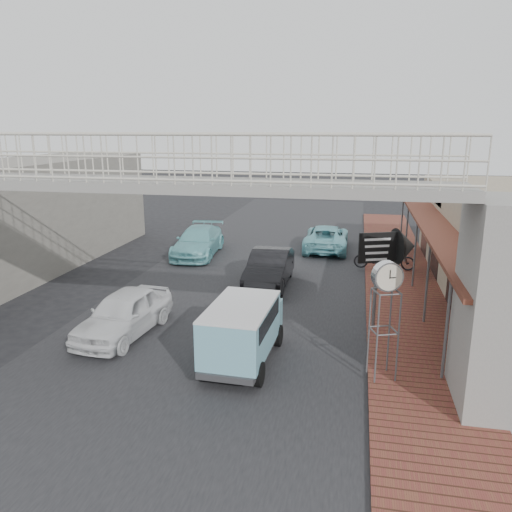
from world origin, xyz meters
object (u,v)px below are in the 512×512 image
at_px(angkot_van, 243,325).
at_px(motorcycle_near, 394,258).
at_px(angkot_far, 198,242).
at_px(dark_sedan, 269,268).
at_px(street_clock, 387,282).
at_px(motorcycle_far, 372,258).
at_px(white_hatchback, 124,313).
at_px(angkot_curb, 326,238).
at_px(arrow_sign, 402,248).

distance_m(angkot_van, motorcycle_near, 11.65).
xyz_separation_m(angkot_far, angkot_van, (5.09, -11.61, 0.42)).
xyz_separation_m(dark_sedan, street_clock, (4.33, -7.51, 1.97)).
relative_size(motorcycle_far, street_clock, 0.54).
relative_size(white_hatchback, angkot_curb, 0.86).
relative_size(motorcycle_near, arrow_sign, 0.59).
distance_m(dark_sedan, arrow_sign, 6.59).
distance_m(angkot_curb, motorcycle_near, 4.88).
bearing_deg(motorcycle_near, street_clock, -166.58).
distance_m(dark_sedan, motorcycle_near, 6.28).
xyz_separation_m(angkot_van, motorcycle_far, (3.78, 10.38, -0.53)).
bearing_deg(arrow_sign, angkot_van, -163.98).
xyz_separation_m(angkot_far, street_clock, (8.89, -11.87, 1.99)).
xyz_separation_m(dark_sedan, angkot_curb, (1.93, 6.89, -0.07)).
bearing_deg(arrow_sign, motorcycle_near, 65.77).
height_order(angkot_van, arrow_sign, arrow_sign).
bearing_deg(angkot_curb, dark_sedan, 73.81).
bearing_deg(white_hatchback, angkot_curb, 72.27).
bearing_deg(street_clock, dark_sedan, 99.79).
height_order(dark_sedan, arrow_sign, arrow_sign).
distance_m(angkot_curb, street_clock, 14.74).
relative_size(street_clock, arrow_sign, 0.95).
distance_m(dark_sedan, street_clock, 8.89).
bearing_deg(angkot_van, white_hatchback, 166.44).
height_order(dark_sedan, angkot_far, dark_sedan).
bearing_deg(street_clock, motorcycle_near, 64.70).
distance_m(white_hatchback, dark_sedan, 7.09).
bearing_deg(arrow_sign, angkot_curb, 84.25).
xyz_separation_m(white_hatchback, motorcycle_far, (7.96, 9.21, -0.11)).
xyz_separation_m(angkot_van, motorcycle_near, (4.77, 10.62, -0.53)).
height_order(angkot_curb, street_clock, street_clock).
distance_m(dark_sedan, angkot_curb, 7.15).
bearing_deg(angkot_far, white_hatchback, -88.95).
height_order(angkot_far, motorcycle_far, angkot_far).
height_order(white_hatchback, arrow_sign, arrow_sign).
bearing_deg(angkot_curb, motorcycle_near, 133.20).
distance_m(angkot_van, arrow_sign, 5.84).
bearing_deg(angkot_far, angkot_curb, 17.42).
bearing_deg(angkot_far, dark_sedan, -47.60).
distance_m(angkot_van, motorcycle_far, 11.06).
bearing_deg(white_hatchback, street_clock, -4.54).
relative_size(white_hatchback, arrow_sign, 1.28).
xyz_separation_m(white_hatchback, motorcycle_near, (8.96, 9.44, -0.11)).
relative_size(dark_sedan, angkot_far, 0.91).
xyz_separation_m(angkot_van, street_clock, (3.80, -0.26, 1.58)).
bearing_deg(white_hatchback, motorcycle_far, 54.73).
distance_m(angkot_van, street_clock, 4.12).
bearing_deg(motorcycle_near, angkot_far, 102.77).
bearing_deg(angkot_far, angkot_van, -70.22).
bearing_deg(arrow_sign, white_hatchback, 173.02).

